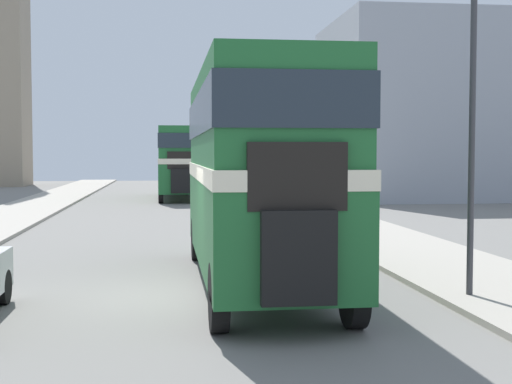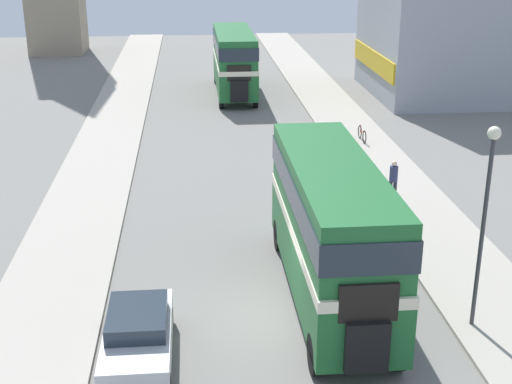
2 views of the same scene
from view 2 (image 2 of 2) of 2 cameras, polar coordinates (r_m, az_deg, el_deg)
ground_plane at (r=21.37m, az=1.34°, el=-10.01°), size 120.00×120.00×0.00m
sidewalk_right at (r=23.03m, az=18.47°, el=-8.60°), size 3.50×120.00×0.12m
sidewalk_left at (r=21.71m, az=-16.95°, el=-10.28°), size 3.50×120.00×0.12m
double_decker_bus at (r=21.37m, az=6.03°, el=-2.30°), size 2.45×9.71×4.40m
bus_distant at (r=49.43m, az=-1.77°, el=10.73°), size 2.51×10.07×4.32m
car_parked_near at (r=19.32m, az=-9.42°, el=-11.27°), size 1.74×4.16×1.46m
pedestrian_walking at (r=30.05m, az=10.94°, el=1.10°), size 0.35×0.35×1.71m
bicycle_on_pavement at (r=38.59m, az=8.48°, el=4.60°), size 0.05×1.76×0.78m
street_lamp at (r=20.14m, az=17.95°, el=-0.55°), size 0.36×0.36×5.86m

